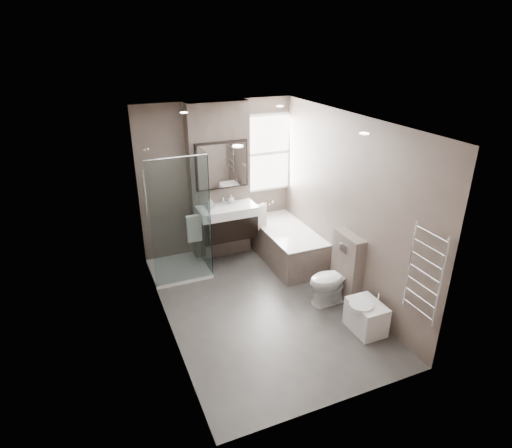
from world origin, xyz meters
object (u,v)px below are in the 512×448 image
vanity (227,221)px  bidet (366,316)px  bathtub (286,243)px  toilet (333,280)px

vanity → bidet: (1.01, -2.43, -0.53)m
vanity → bathtub: (0.92, -0.33, -0.43)m
vanity → toilet: bearing=-60.3°
toilet → vanity: bearing=-151.7°
bathtub → bidet: 2.11m
toilet → bidet: bearing=2.1°
vanity → toilet: 2.00m
bathtub → bidet: bathtub is taller
bathtub → toilet: (0.05, -1.38, 0.05)m
vanity → toilet: vanity is taller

